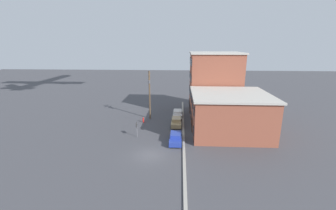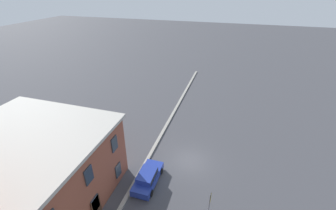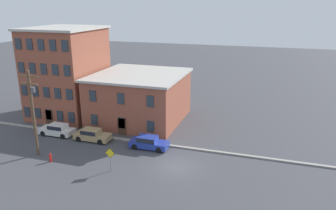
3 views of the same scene
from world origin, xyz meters
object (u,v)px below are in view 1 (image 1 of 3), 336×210
at_px(car_tan, 176,121).
at_px(fire_hydrant, 143,120).
at_px(car_blue, 176,138).
at_px(utility_pole, 150,92).
at_px(caution_sign, 137,127).
at_px(car_white, 178,113).

height_order(car_tan, fire_hydrant, car_tan).
bearing_deg(car_tan, car_blue, 0.13).
distance_m(utility_pole, fire_hydrant, 5.40).
height_order(caution_sign, fire_hydrant, caution_sign).
bearing_deg(caution_sign, car_tan, 132.68).
bearing_deg(utility_pole, car_tan, 55.86).
relative_size(car_white, caution_sign, 1.77).
height_order(car_white, caution_sign, caution_sign).
bearing_deg(car_white, fire_hydrant, -59.58).
bearing_deg(fire_hydrant, caution_sign, 1.05).
bearing_deg(utility_pole, car_blue, 26.02).
bearing_deg(car_blue, fire_hydrant, -143.71).
bearing_deg(car_tan, caution_sign, -47.32).
bearing_deg(caution_sign, fire_hydrant, -178.95).
bearing_deg(car_blue, caution_sign, -104.69).
bearing_deg(fire_hydrant, car_tan, 78.44).
bearing_deg(utility_pole, fire_hydrant, -23.15).
height_order(car_tan, caution_sign, caution_sign).
height_order(car_white, car_blue, same).
xyz_separation_m(car_tan, utility_pole, (-3.58, -5.28, 4.52)).
bearing_deg(car_blue, car_tan, -179.87).
relative_size(car_white, fire_hydrant, 4.58).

